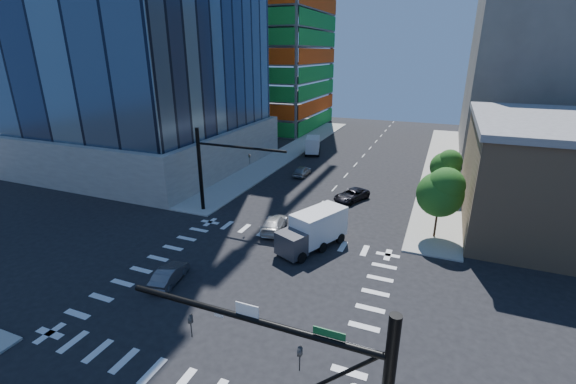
% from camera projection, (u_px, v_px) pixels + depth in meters
% --- Properties ---
extents(ground, '(160.00, 160.00, 0.00)m').
position_uv_depth(ground, '(246.00, 288.00, 28.55)').
color(ground, black).
rests_on(ground, ground).
extents(road_markings, '(20.00, 20.00, 0.01)m').
position_uv_depth(road_markings, '(246.00, 288.00, 28.55)').
color(road_markings, silver).
rests_on(road_markings, ground).
extents(sidewalk_ne, '(5.00, 60.00, 0.15)m').
position_uv_depth(sidewalk_ne, '(442.00, 166.00, 58.88)').
color(sidewalk_ne, '#999891').
rests_on(sidewalk_ne, ground).
extents(sidewalk_nw, '(5.00, 60.00, 0.15)m').
position_uv_depth(sidewalk_nw, '(291.00, 151.00, 67.77)').
color(sidewalk_nw, '#999891').
rests_on(sidewalk_nw, ground).
extents(construction_building, '(25.16, 34.50, 70.60)m').
position_uv_depth(construction_building, '(265.00, 13.00, 83.78)').
color(construction_building, slate).
rests_on(construction_building, ground).
extents(bg_building_ne, '(24.00, 30.00, 28.00)m').
position_uv_depth(bg_building_ne, '(552.00, 69.00, 62.02)').
color(bg_building_ne, '#5B5752').
rests_on(bg_building_ne, ground).
extents(signal_mast_nw, '(10.20, 0.40, 9.00)m').
position_uv_depth(signal_mast_nw, '(212.00, 164.00, 40.24)').
color(signal_mast_nw, black).
rests_on(signal_mast_nw, sidewalk_nw).
extents(tree_south, '(4.16, 4.16, 6.82)m').
position_uv_depth(tree_south, '(442.00, 191.00, 34.56)').
color(tree_south, '#382316').
rests_on(tree_south, sidewalk_ne).
extents(tree_north, '(3.54, 3.52, 5.78)m').
position_uv_depth(tree_north, '(447.00, 165.00, 45.13)').
color(tree_north, '#382316').
rests_on(tree_north, sidewalk_ne).
extents(car_nb_far, '(4.03, 5.38, 1.36)m').
position_uv_depth(car_nb_far, '(351.00, 195.00, 45.15)').
color(car_nb_far, black).
rests_on(car_nb_far, ground).
extents(car_sb_near, '(2.92, 5.20, 1.42)m').
position_uv_depth(car_sb_near, '(274.00, 223.00, 37.58)').
color(car_sb_near, silver).
rests_on(car_sb_near, ground).
extents(car_sb_mid, '(1.70, 4.17, 1.42)m').
position_uv_depth(car_sb_mid, '(302.00, 171.00, 54.31)').
color(car_sb_mid, '#979A9E').
rests_on(car_sb_mid, ground).
extents(car_sb_cross, '(2.07, 4.19, 1.32)m').
position_uv_depth(car_sb_cross, '(169.00, 275.00, 29.01)').
color(car_sb_cross, '#535358').
rests_on(car_sb_cross, ground).
extents(box_truck_near, '(5.02, 6.86, 3.31)m').
position_uv_depth(box_truck_near, '(311.00, 233.00, 33.82)').
color(box_truck_near, black).
rests_on(box_truck_near, ground).
extents(box_truck_far, '(3.84, 6.07, 2.95)m').
position_uv_depth(box_truck_far, '(313.00, 146.00, 66.26)').
color(box_truck_far, black).
rests_on(box_truck_far, ground).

